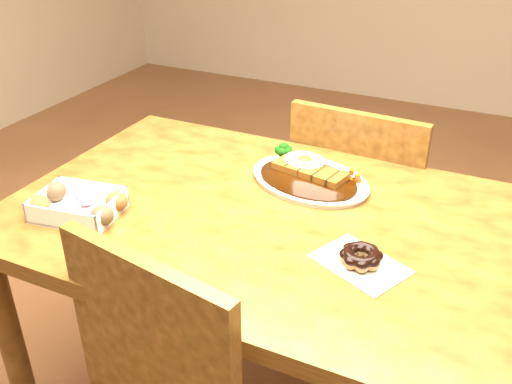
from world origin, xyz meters
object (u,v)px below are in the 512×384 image
at_px(table, 265,247).
at_px(chair_far, 362,214).
at_px(donut_box, 78,204).
at_px(pon_de_ring, 361,257).
at_px(katsu_curry_plate, 309,176).

xyz_separation_m(table, chair_far, (0.10, 0.53, -0.17)).
relative_size(donut_box, pon_de_ring, 1.04).
xyz_separation_m(katsu_curry_plate, pon_de_ring, (0.22, -0.29, 0.00)).
relative_size(katsu_curry_plate, donut_box, 1.64).
relative_size(table, katsu_curry_plate, 3.27).
xyz_separation_m(chair_far, pon_de_ring, (0.16, -0.64, 0.29)).
bearing_deg(table, donut_box, -153.69).
relative_size(chair_far, pon_de_ring, 4.04).
bearing_deg(chair_far, table, 82.53).
bearing_deg(donut_box, table, 26.31).
distance_m(table, katsu_curry_plate, 0.22).
xyz_separation_m(chair_far, katsu_curry_plate, (-0.07, -0.35, 0.29)).
distance_m(donut_box, pon_de_ring, 0.65).
height_order(table, pon_de_ring, pon_de_ring).
bearing_deg(katsu_curry_plate, pon_de_ring, -52.76).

